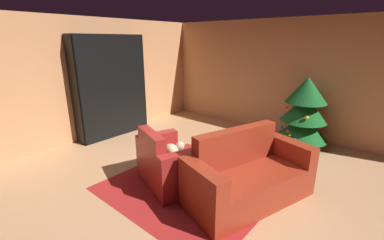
# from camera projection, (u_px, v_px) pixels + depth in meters

# --- Properties ---
(ground_plane) EXTENTS (7.66, 7.66, 0.00)m
(ground_plane) POSITION_uv_depth(u_px,v_px,m) (208.00, 185.00, 3.92)
(ground_plane) COLOR tan
(wall_back) EXTENTS (6.50, 0.06, 2.56)m
(wall_back) POSITION_uv_depth(u_px,v_px,m) (291.00, 79.00, 5.69)
(wall_back) COLOR tan
(wall_back) RESTS_ON ground
(wall_left) EXTENTS (0.06, 5.99, 2.56)m
(wall_left) POSITION_uv_depth(u_px,v_px,m) (89.00, 80.00, 5.55)
(wall_left) COLOR tan
(wall_left) RESTS_ON ground
(area_rug) EXTENTS (2.28, 2.27, 0.01)m
(area_rug) POSITION_uv_depth(u_px,v_px,m) (194.00, 184.00, 3.93)
(area_rug) COLOR maroon
(area_rug) RESTS_ON ground
(bookshelf_unit) EXTENTS (0.36, 1.64, 2.21)m
(bookshelf_unit) POSITION_uv_depth(u_px,v_px,m) (116.00, 87.00, 5.80)
(bookshelf_unit) COLOR black
(bookshelf_unit) RESTS_ON ground
(armchair_red) EXTENTS (1.19, 0.97, 0.88)m
(armchair_red) POSITION_uv_depth(u_px,v_px,m) (167.00, 165.00, 3.86)
(armchair_red) COLOR maroon
(armchair_red) RESTS_ON ground
(couch_red) EXTENTS (1.27, 1.91, 0.94)m
(couch_red) POSITION_uv_depth(u_px,v_px,m) (247.00, 177.00, 3.50)
(couch_red) COLOR maroon
(couch_red) RESTS_ON ground
(coffee_table) EXTENTS (0.74, 0.74, 0.45)m
(coffee_table) POSITION_uv_depth(u_px,v_px,m) (208.00, 160.00, 3.79)
(coffee_table) COLOR black
(coffee_table) RESTS_ON ground
(book_stack_on_table) EXTENTS (0.23, 0.19, 0.11)m
(book_stack_on_table) POSITION_uv_depth(u_px,v_px,m) (209.00, 154.00, 3.78)
(book_stack_on_table) COLOR gold
(book_stack_on_table) RESTS_ON coffee_table
(bottle_on_table) EXTENTS (0.06, 0.06, 0.22)m
(bottle_on_table) POSITION_uv_depth(u_px,v_px,m) (217.00, 158.00, 3.60)
(bottle_on_table) COLOR #552D21
(bottle_on_table) RESTS_ON coffee_table
(decorated_tree) EXTENTS (0.99, 0.99, 1.43)m
(decorated_tree) POSITION_uv_depth(u_px,v_px,m) (304.00, 112.00, 5.12)
(decorated_tree) COLOR brown
(decorated_tree) RESTS_ON ground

